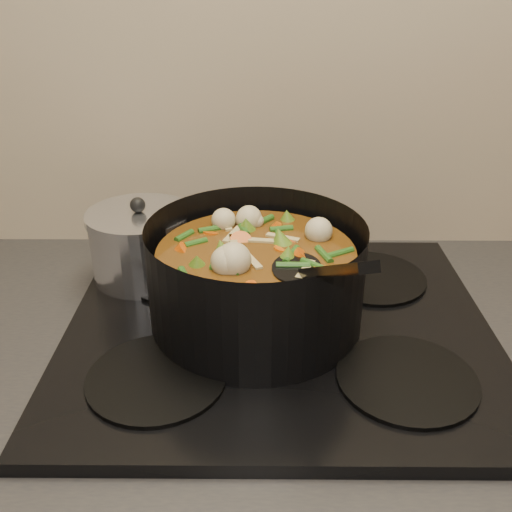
{
  "coord_description": "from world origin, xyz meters",
  "views": [
    {
      "loc": [
        -0.03,
        1.23,
        1.41
      ],
      "look_at": [
        -0.03,
        1.94,
        1.04
      ],
      "focal_mm": 40.0,
      "sensor_mm": 36.0,
      "label": 1
    }
  ],
  "objects": [
    {
      "name": "saucepan",
      "position": [
        -0.22,
        2.07,
        0.99
      ],
      "size": [
        0.17,
        0.17,
        0.14
      ],
      "rotation": [
        0.0,
        0.0,
        -0.02
      ],
      "color": "silver",
      "rests_on": "stovetop"
    },
    {
      "name": "stockpot",
      "position": [
        -0.03,
        1.94,
        1.0
      ],
      "size": [
        0.32,
        0.41,
        0.23
      ],
      "rotation": [
        0.0,
        0.0,
        0.05
      ],
      "color": "black",
      "rests_on": "stovetop"
    },
    {
      "name": "stovetop",
      "position": [
        0.0,
        1.93,
        0.92
      ],
      "size": [
        0.62,
        0.54,
        0.03
      ],
      "color": "black",
      "rests_on": "counter"
    }
  ]
}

